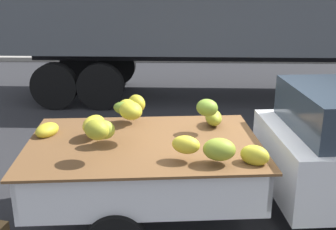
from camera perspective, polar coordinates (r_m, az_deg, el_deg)
name	(u,v)px	position (r m, az deg, el deg)	size (l,w,h in m)	color
ground	(233,206)	(5.83, 8.87, -12.24)	(220.00, 220.00, 0.00)	#28282B
curb_strip	(199,59)	(15.60, 4.30, 7.71)	(80.00, 0.80, 0.16)	gray
pickup_truck	(299,153)	(5.40, 17.54, -5.01)	(5.01, 2.24, 1.70)	white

